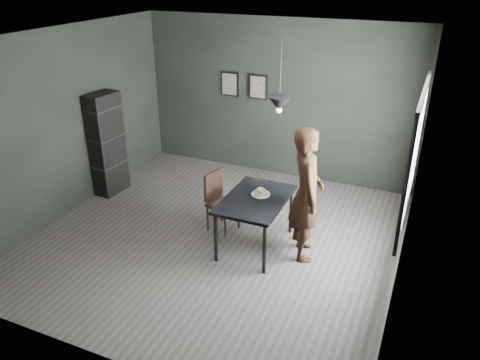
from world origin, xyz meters
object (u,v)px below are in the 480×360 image
at_px(cafe_table, 256,203).
at_px(pendant_lamp, 279,104).
at_px(shelf_unit, 107,144).
at_px(white_plate, 261,195).
at_px(woman, 306,194).
at_px(wood_chair, 219,197).

xyz_separation_m(cafe_table, pendant_lamp, (0.25, 0.10, 1.38)).
bearing_deg(shelf_unit, cafe_table, -7.85).
xyz_separation_m(white_plate, pendant_lamp, (0.22, -0.01, 1.29)).
bearing_deg(pendant_lamp, white_plate, 177.39).
bearing_deg(pendant_lamp, woman, -2.66).
xyz_separation_m(wood_chair, shelf_unit, (-2.24, 0.37, 0.36)).
bearing_deg(wood_chair, white_plate, 1.24).
height_order(woman, wood_chair, woman).
height_order(cafe_table, wood_chair, wood_chair).
bearing_deg(pendant_lamp, cafe_table, -158.20).
height_order(cafe_table, white_plate, white_plate).
bearing_deg(white_plate, pendant_lamp, -2.61).
distance_m(wood_chair, pendant_lamp, 1.81).
relative_size(white_plate, wood_chair, 0.26).
height_order(cafe_table, shelf_unit, shelf_unit).
relative_size(wood_chair, pendant_lamp, 1.02).
xyz_separation_m(shelf_unit, pendant_lamp, (3.17, -0.53, 1.19)).
height_order(white_plate, wood_chair, wood_chair).
bearing_deg(wood_chair, woman, 5.56).
xyz_separation_m(white_plate, wood_chair, (-0.71, 0.15, -0.25)).
height_order(woman, pendant_lamp, pendant_lamp).
distance_m(white_plate, shelf_unit, 3.00).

